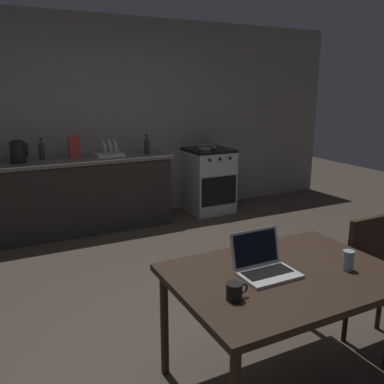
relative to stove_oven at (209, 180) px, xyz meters
The scene contains 15 objects.
ground_plane 2.68m from the stove_oven, 118.94° to the right, with size 12.00×12.00×0.00m, color #473D33.
back_wall 1.35m from the stove_oven, 160.20° to the left, with size 6.40×0.10×2.62m, color gray.
kitchen_counter 1.77m from the stove_oven, behind, with size 2.16×0.64×0.91m.
stove_oven is the anchor object (origin of this frame).
dining_table 3.58m from the stove_oven, 112.20° to the right, with size 1.27×0.90×0.73m.
chair 3.31m from the stove_oven, 98.67° to the right, with size 0.40×0.40×0.89m.
laptop 3.58m from the stove_oven, 114.09° to the right, with size 0.32×0.27×0.22m.
electric_kettle 2.54m from the stove_oven, behind, with size 0.19×0.17×0.26m.
bottle 1.10m from the stove_oven, behind, with size 0.07×0.07×0.25m.
frying_pan 0.48m from the stove_oven, 148.44° to the right, with size 0.27×0.44×0.05m.
coffee_mug 3.87m from the stove_oven, 117.20° to the right, with size 0.12×0.08×0.09m.
drinking_glass 3.60m from the stove_oven, 106.33° to the right, with size 0.06×0.06×0.11m.
cereal_box 1.93m from the stove_oven, behind, with size 0.13×0.05×0.27m.
dish_rack 1.51m from the stove_oven, behind, with size 0.34×0.26×0.21m.
bottle_b 2.28m from the stove_oven, behind, with size 0.07×0.07×0.26m.
Camera 1 is at (-1.48, -2.62, 1.73)m, focal length 37.87 mm.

